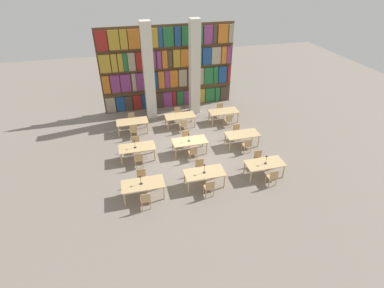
{
  "coord_description": "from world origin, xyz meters",
  "views": [
    {
      "loc": [
        -3.3,
        -13.21,
        9.13
      ],
      "look_at": [
        0.0,
        -0.29,
        0.66
      ],
      "focal_mm": 28.0,
      "sensor_mm": 36.0,
      "label": 1
    }
  ],
  "objects_px": {
    "reading_table_1": "(205,174)",
    "chair_4": "(272,177)",
    "reading_table_2": "(265,164)",
    "reading_table_5": "(242,135)",
    "chair_8": "(193,152)",
    "chair_0": "(146,200)",
    "chair_3": "(200,167)",
    "reading_table_4": "(190,142)",
    "chair_15": "(178,114)",
    "reading_table_6": "(132,122)",
    "chair_17": "(220,110)",
    "chair_5": "(258,158)",
    "chair_6": "(139,159)",
    "reading_table_0": "(143,185)",
    "desk_lamp_2": "(266,158)",
    "chair_14": "(183,125)",
    "chair_13": "(132,119)",
    "desk_lamp_4": "(189,136)",
    "chair_9": "(186,138)",
    "reading_table_3": "(137,148)",
    "chair_11": "(237,131)",
    "desk_lamp_3": "(135,142)",
    "chair_7": "(136,144)",
    "pillar_center": "(195,69)",
    "chair_10": "(247,145)",
    "reading_table_7": "(180,117)",
    "chair_2": "(209,187)",
    "chair_1": "(142,178)",
    "desk_lamp_1": "(204,167)",
    "chair_16": "(228,120)",
    "desk_lamp_0": "(140,178)",
    "reading_table_8": "(224,112)"
  },
  "relations": [
    {
      "from": "desk_lamp_3",
      "to": "chair_15",
      "type": "distance_m",
      "value": 4.83
    },
    {
      "from": "desk_lamp_3",
      "to": "chair_14",
      "type": "xyz_separation_m",
      "value": [
        3.03,
        2.22,
        -0.57
      ]
    },
    {
      "from": "chair_5",
      "to": "desk_lamp_3",
      "type": "bearing_deg",
      "value": -19.87
    },
    {
      "from": "desk_lamp_4",
      "to": "reading_table_5",
      "type": "relative_size",
      "value": 0.25
    },
    {
      "from": "chair_9",
      "to": "reading_table_3",
      "type": "bearing_deg",
      "value": 13.66
    },
    {
      "from": "chair_14",
      "to": "chair_1",
      "type": "bearing_deg",
      "value": -123.77
    },
    {
      "from": "reading_table_3",
      "to": "chair_11",
      "type": "relative_size",
      "value": 2.11
    },
    {
      "from": "reading_table_2",
      "to": "chair_10",
      "type": "xyz_separation_m",
      "value": [
        0.0,
        2.07,
        -0.18
      ]
    },
    {
      "from": "reading_table_3",
      "to": "reading_table_1",
      "type": "bearing_deg",
      "value": -46.33
    },
    {
      "from": "chair_3",
      "to": "reading_table_4",
      "type": "distance_m",
      "value": 2.09
    },
    {
      "from": "chair_1",
      "to": "chair_11",
      "type": "relative_size",
      "value": 1.0
    },
    {
      "from": "desk_lamp_2",
      "to": "desk_lamp_4",
      "type": "distance_m",
      "value": 4.18
    },
    {
      "from": "chair_16",
      "to": "reading_table_8",
      "type": "bearing_deg",
      "value": 93.75
    },
    {
      "from": "chair_8",
      "to": "chair_15",
      "type": "bearing_deg",
      "value": 87.8
    },
    {
      "from": "chair_6",
      "to": "chair_15",
      "type": "relative_size",
      "value": 1.0
    },
    {
      "from": "reading_table_0",
      "to": "chair_1",
      "type": "relative_size",
      "value": 2.11
    },
    {
      "from": "chair_0",
      "to": "chair_3",
      "type": "bearing_deg",
      "value": 29.53
    },
    {
      "from": "chair_6",
      "to": "chair_4",
      "type": "bearing_deg",
      "value": -26.68
    },
    {
      "from": "reading_table_6",
      "to": "chair_17",
      "type": "bearing_deg",
      "value": 6.78
    },
    {
      "from": "chair_4",
      "to": "chair_5",
      "type": "xyz_separation_m",
      "value": [
        0.0,
        1.5,
        0.0
      ]
    },
    {
      "from": "reading_table_1",
      "to": "chair_4",
      "type": "distance_m",
      "value": 3.14
    },
    {
      "from": "pillar_center",
      "to": "chair_10",
      "type": "xyz_separation_m",
      "value": [
        1.46,
        -5.58,
        -2.52
      ]
    },
    {
      "from": "chair_5",
      "to": "chair_16",
      "type": "height_order",
      "value": "same"
    },
    {
      "from": "reading_table_0",
      "to": "chair_5",
      "type": "distance_m",
      "value": 5.92
    },
    {
      "from": "chair_14",
      "to": "chair_13",
      "type": "bearing_deg",
      "value": 153.27
    },
    {
      "from": "chair_6",
      "to": "chair_15",
      "type": "xyz_separation_m",
      "value": [
        2.95,
        4.42,
        0.0
      ]
    },
    {
      "from": "desk_lamp_2",
      "to": "chair_11",
      "type": "relative_size",
      "value": 0.54
    },
    {
      "from": "reading_table_1",
      "to": "chair_8",
      "type": "relative_size",
      "value": 2.11
    },
    {
      "from": "chair_5",
      "to": "reading_table_7",
      "type": "relative_size",
      "value": 0.47
    },
    {
      "from": "chair_11",
      "to": "chair_14",
      "type": "bearing_deg",
      "value": -28.49
    },
    {
      "from": "chair_13",
      "to": "reading_table_3",
      "type": "bearing_deg",
      "value": 90.06
    },
    {
      "from": "desk_lamp_4",
      "to": "reading_table_6",
      "type": "distance_m",
      "value": 4.1
    },
    {
      "from": "reading_table_2",
      "to": "reading_table_5",
      "type": "height_order",
      "value": "same"
    },
    {
      "from": "chair_0",
      "to": "desk_lamp_2",
      "type": "bearing_deg",
      "value": 7.66
    },
    {
      "from": "reading_table_1",
      "to": "chair_5",
      "type": "xyz_separation_m",
      "value": [
        3.04,
        0.73,
        -0.18
      ]
    },
    {
      "from": "chair_8",
      "to": "reading_table_2",
      "type": "bearing_deg",
      "value": -35.0
    },
    {
      "from": "chair_6",
      "to": "chair_9",
      "type": "relative_size",
      "value": 1.0
    },
    {
      "from": "chair_2",
      "to": "chair_1",
      "type": "bearing_deg",
      "value": 153.49
    },
    {
      "from": "desk_lamp_1",
      "to": "reading_table_3",
      "type": "distance_m",
      "value": 4.04
    },
    {
      "from": "chair_1",
      "to": "chair_10",
      "type": "bearing_deg",
      "value": -166.4
    },
    {
      "from": "chair_5",
      "to": "chair_6",
      "type": "xyz_separation_m",
      "value": [
        -5.82,
        1.43,
        0.0
      ]
    },
    {
      "from": "reading_table_4",
      "to": "chair_15",
      "type": "relative_size",
      "value": 2.11
    },
    {
      "from": "chair_1",
      "to": "desk_lamp_0",
      "type": "distance_m",
      "value": 0.94
    },
    {
      "from": "chair_9",
      "to": "desk_lamp_4",
      "type": "height_order",
      "value": "desk_lamp_4"
    },
    {
      "from": "chair_3",
      "to": "reading_table_6",
      "type": "distance_m",
      "value": 5.79
    },
    {
      "from": "chair_4",
      "to": "desk_lamp_4",
      "type": "xyz_separation_m",
      "value": [
        -3.09,
        3.56,
        0.57
      ]
    },
    {
      "from": "reading_table_0",
      "to": "desk_lamp_2",
      "type": "height_order",
      "value": "desk_lamp_2"
    },
    {
      "from": "pillar_center",
      "to": "chair_16",
      "type": "bearing_deg",
      "value": -60.54
    },
    {
      "from": "chair_7",
      "to": "chair_14",
      "type": "distance_m",
      "value": 3.28
    },
    {
      "from": "reading_table_2",
      "to": "reading_table_3",
      "type": "height_order",
      "value": "same"
    }
  ]
}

